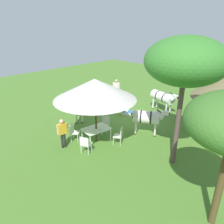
# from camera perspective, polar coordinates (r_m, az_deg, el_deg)

# --- Properties ---
(ground_plane) EXTENTS (36.00, 36.00, 0.00)m
(ground_plane) POSITION_cam_1_polar(r_m,az_deg,el_deg) (13.56, 1.86, -2.51)
(ground_plane) COLOR #48742A
(shade_umbrella) EXTENTS (4.04, 4.04, 3.35)m
(shade_umbrella) POSITION_cam_1_polar(r_m,az_deg,el_deg) (10.26, -4.58, 6.11)
(shade_umbrella) COLOR #4E3822
(shade_umbrella) RESTS_ON ground_plane
(patio_dining_table) EXTENTS (1.50, 1.14, 0.74)m
(patio_dining_table) POSITION_cam_1_polar(r_m,az_deg,el_deg) (11.08, -4.23, -4.80)
(patio_dining_table) COLOR silver
(patio_dining_table) RESTS_ON ground_plane
(patio_chair_west_end) EXTENTS (0.59, 0.59, 0.90)m
(patio_chair_west_end) POSITION_cam_1_polar(r_m,az_deg,el_deg) (10.88, 1.97, -6.12)
(patio_chair_west_end) COLOR silver
(patio_chair_west_end) RESTS_ON ground_plane
(patio_chair_near_hut) EXTENTS (0.56, 0.57, 0.90)m
(patio_chair_near_hut) POSITION_cam_1_polar(r_m,az_deg,el_deg) (12.14, -1.84, -2.92)
(patio_chair_near_hut) COLOR silver
(patio_chair_near_hut) RESTS_ON ground_plane
(patio_chair_near_lawn) EXTENTS (0.61, 0.60, 0.90)m
(patio_chair_near_lawn) POSITION_cam_1_polar(r_m,az_deg,el_deg) (11.41, -10.27, -5.06)
(patio_chair_near_lawn) COLOR silver
(patio_chair_near_lawn) RESTS_ON ground_plane
(patio_chair_east_end) EXTENTS (0.56, 0.57, 0.90)m
(patio_chair_east_end) POSITION_cam_1_polar(r_m,az_deg,el_deg) (10.20, -7.15, -8.40)
(patio_chair_east_end) COLOR white
(patio_chair_east_end) RESTS_ON ground_plane
(guest_beside_umbrella) EXTENTS (0.55, 0.26, 1.54)m
(guest_beside_umbrella) POSITION_cam_1_polar(r_m,az_deg,el_deg) (10.66, -13.11, -4.92)
(guest_beside_umbrella) COLOR black
(guest_beside_umbrella) RESTS_ON ground_plane
(standing_watcher) EXTENTS (0.40, 0.57, 1.75)m
(standing_watcher) POSITION_cam_1_polar(r_m,az_deg,el_deg) (16.90, 1.17, 6.44)
(standing_watcher) COLOR black
(standing_watcher) RESTS_ON ground_plane
(striped_lounge_chair) EXTENTS (0.86, 0.98, 0.58)m
(striped_lounge_chair) POSITION_cam_1_polar(r_m,az_deg,el_deg) (14.48, 3.95, 0.22)
(striped_lounge_chair) COLOR #3768B2
(striped_lounge_chair) RESTS_ON ground_plane
(zebra_nearest_camera) EXTENTS (1.34, 1.85, 1.54)m
(zebra_nearest_camera) POSITION_cam_1_polar(r_m,az_deg,el_deg) (11.79, 9.38, -1.45)
(zebra_nearest_camera) COLOR silver
(zebra_nearest_camera) RESTS_ON ground_plane
(zebra_by_umbrella) EXTENTS (1.06, 2.34, 1.59)m
(zebra_by_umbrella) POSITION_cam_1_polar(r_m,az_deg,el_deg) (15.10, 13.43, 3.84)
(zebra_by_umbrella) COLOR silver
(zebra_by_umbrella) RESTS_ON ground_plane
(zebra_toward_hut) EXTENTS (1.68, 1.87, 1.52)m
(zebra_toward_hut) POSITION_cam_1_polar(r_m,az_deg,el_deg) (13.62, -8.81, 1.84)
(zebra_toward_hut) COLOR silver
(zebra_toward_hut) RESTS_ON ground_plane
(acacia_tree_behind_hut) EXTENTS (3.10, 3.10, 5.39)m
(acacia_tree_behind_hut) POSITION_cam_1_polar(r_m,az_deg,el_deg) (8.54, 19.13, 12.60)
(acacia_tree_behind_hut) COLOR #523B39
(acacia_tree_behind_hut) RESTS_ON ground_plane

